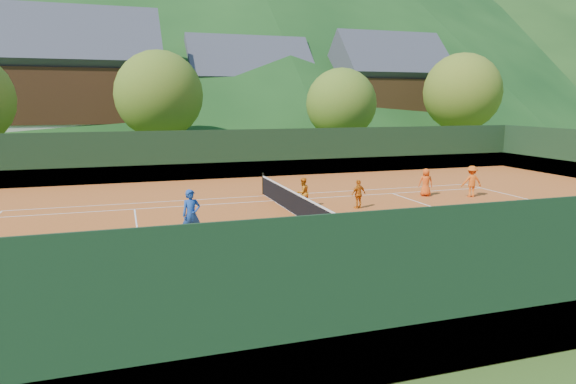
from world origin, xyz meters
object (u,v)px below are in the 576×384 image
object	(u,v)px
ball_hopper	(140,238)
chalet_left	(80,91)
coach	(191,215)
student_a	(303,193)
student_b	(359,194)
chalet_right	(386,96)
student_c	(426,182)
tennis_net	(302,207)
student_d	(472,181)
chalet_mid	(248,99)

from	to	relation	value
ball_hopper	chalet_left	world-z (taller)	chalet_left
coach	ball_hopper	world-z (taller)	coach
coach	student_a	bearing A→B (deg)	29.03
student_b	chalet_right	size ratio (longest dim) A/B	0.11
coach	student_c	size ratio (longest dim) A/B	1.25
student_c	ball_hopper	world-z (taller)	student_c
student_c	chalet_right	bearing A→B (deg)	-95.37
tennis_net	student_d	bearing A→B (deg)	12.14
chalet_mid	chalet_right	world-z (taller)	chalet_right
chalet_left	student_a	bearing A→B (deg)	-68.78
student_c	chalet_left	distance (m)	32.65
student_c	coach	bearing A→B (deg)	40.29
tennis_net	ball_hopper	xyz separation A→B (m)	(-6.42, -3.86, 0.25)
student_c	ball_hopper	distance (m)	15.61
student_d	student_a	bearing A→B (deg)	12.91
student_d	chalet_mid	distance (m)	32.40
student_a	chalet_mid	bearing A→B (deg)	-121.35
coach	chalet_mid	bearing A→B (deg)	66.53
tennis_net	chalet_left	size ratio (longest dim) A/B	0.87
coach	chalet_left	distance (m)	32.56
coach	chalet_left	size ratio (longest dim) A/B	0.13
student_a	chalet_right	world-z (taller)	chalet_right
student_d	chalet_right	distance (m)	30.11
student_a	chalet_right	bearing A→B (deg)	-146.68
student_d	ball_hopper	bearing A→B (deg)	33.85
student_d	chalet_right	xyz separation A→B (m)	(10.34, 27.92, 4.46)
tennis_net	ball_hopper	world-z (taller)	tennis_net
coach	student_b	world-z (taller)	coach
coach	chalet_left	xyz separation A→B (m)	(-5.36, 31.76, 4.76)
student_d	chalet_mid	xyz separation A→B (m)	(-3.66, 31.92, 4.19)
student_b	chalet_left	world-z (taller)	chalet_left
student_d	chalet_mid	size ratio (longest dim) A/B	0.12
chalet_mid	ball_hopper	bearing A→B (deg)	-108.16
student_a	chalet_left	world-z (taller)	chalet_left
tennis_net	chalet_mid	xyz separation A→B (m)	(6.00, 34.00, 4.47)
student_b	student_c	bearing A→B (deg)	-173.75
chalet_left	chalet_mid	bearing A→B (deg)	14.04
coach	ball_hopper	size ratio (longest dim) A/B	1.74
student_c	chalet_mid	bearing A→B (deg)	-67.78
coach	chalet_mid	world-z (taller)	chalet_mid
coach	student_b	xyz separation A→B (m)	(7.73, 3.01, -0.23)
student_d	tennis_net	xyz separation A→B (m)	(-9.66, -2.08, -0.28)
student_b	student_d	distance (m)	6.63
student_b	chalet_mid	size ratio (longest dim) A/B	0.10
student_a	student_c	distance (m)	6.86
tennis_net	chalet_mid	world-z (taller)	chalet_mid
student_b	student_d	xyz separation A→B (m)	(6.57, 0.83, 0.13)
student_c	student_d	xyz separation A→B (m)	(2.05, -0.88, 0.08)
student_a	tennis_net	world-z (taller)	student_a
coach	tennis_net	xyz separation A→B (m)	(4.64, 1.76, -0.37)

